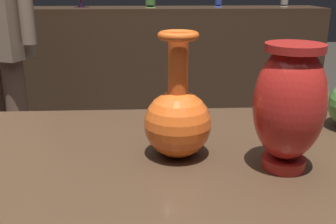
% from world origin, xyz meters
% --- Properties ---
extents(back_display_shelf, '(2.60, 0.40, 0.99)m').
position_xyz_m(back_display_shelf, '(0.00, 2.20, 0.49)').
color(back_display_shelf, '#382619').
rests_on(back_display_shelf, ground_plane).
extents(vase_centerpiece, '(0.15, 0.15, 0.27)m').
position_xyz_m(vase_centerpiece, '(0.04, -0.01, 0.89)').
color(vase_centerpiece, '#E55B1E').
rests_on(vase_centerpiece, display_plinth).
extents(vase_left_accent, '(0.14, 0.14, 0.26)m').
position_xyz_m(vase_left_accent, '(0.26, -0.08, 0.94)').
color(vase_left_accent, red).
rests_on(vase_left_accent, display_plinth).
extents(shelf_vase_far_left, '(0.09, 0.09, 0.17)m').
position_xyz_m(shelf_vase_far_left, '(-1.04, 2.18, 1.04)').
color(shelf_vase_far_left, '#477A38').
rests_on(shelf_vase_far_left, back_display_shelf).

